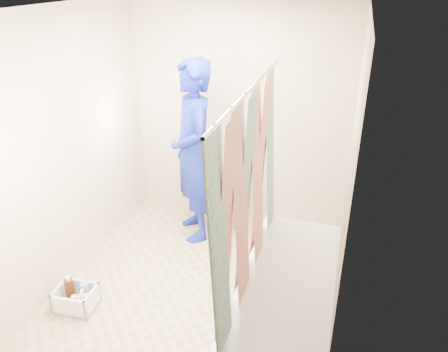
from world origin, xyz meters
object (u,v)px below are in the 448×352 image
(bathtub, at_px, (286,302))
(toilet, at_px, (229,196))
(plumber, at_px, (193,153))
(cleaning_caddy, at_px, (77,299))

(bathtub, distance_m, toilet, 1.69)
(bathtub, distance_m, plumber, 1.77)
(bathtub, distance_m, cleaning_caddy, 1.77)
(plumber, distance_m, cleaning_caddy, 1.74)
(toilet, bearing_deg, cleaning_caddy, -115.96)
(cleaning_caddy, bearing_deg, bathtub, 5.30)
(toilet, xyz_separation_m, plumber, (-0.29, -0.30, 0.61))
(bathtub, xyz_separation_m, plumber, (-1.17, 1.13, 0.68))
(toilet, distance_m, plumber, 0.74)
(bathtub, height_order, cleaning_caddy, bathtub)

